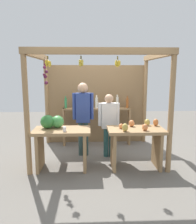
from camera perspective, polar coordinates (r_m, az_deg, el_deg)
ground_plane at (r=5.39m, az=-0.09°, el=-10.77°), size 12.00×12.00×0.00m
market_stall at (r=5.51m, az=-0.35°, el=4.48°), size 2.80×2.09×2.35m
fruit_counter_left at (r=4.54m, az=-9.86°, el=-6.01°), size 1.12×0.64×1.08m
fruit_counter_right at (r=4.60m, az=9.65°, el=-6.83°), size 1.12×0.65×0.97m
bottle_shelf_unit at (r=5.89m, az=-0.32°, el=-0.91°), size 1.79×0.22×1.35m
vendor_man at (r=5.11m, az=-3.83°, el=-0.06°), size 0.48×0.23×1.69m
vendor_woman at (r=5.04m, az=2.77°, el=-2.14°), size 0.48×0.20×1.45m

